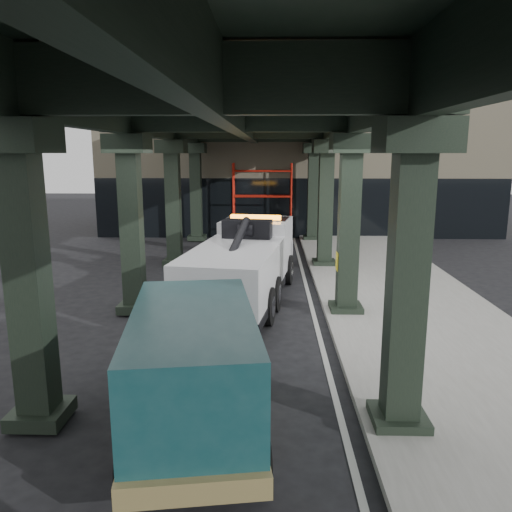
# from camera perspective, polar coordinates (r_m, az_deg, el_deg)

# --- Properties ---
(ground) EXTENTS (90.00, 90.00, 0.00)m
(ground) POSITION_cam_1_polar(r_m,az_deg,el_deg) (12.46, -0.56, -9.51)
(ground) COLOR black
(ground) RESTS_ON ground
(sidewalk) EXTENTS (5.00, 40.00, 0.15)m
(sidewalk) POSITION_cam_1_polar(r_m,az_deg,el_deg) (14.86, 17.49, -6.21)
(sidewalk) COLOR gray
(sidewalk) RESTS_ON ground
(lane_stripe) EXTENTS (0.12, 38.00, 0.01)m
(lane_stripe) POSITION_cam_1_polar(r_m,az_deg,el_deg) (14.38, 6.60, -6.62)
(lane_stripe) COLOR silver
(lane_stripe) RESTS_ON ground
(viaduct) EXTENTS (7.40, 32.00, 6.40)m
(viaduct) POSITION_cam_1_polar(r_m,az_deg,el_deg) (13.67, -1.99, 15.70)
(viaduct) COLOR black
(viaduct) RESTS_ON ground
(building) EXTENTS (22.00, 10.00, 8.00)m
(building) POSITION_cam_1_polar(r_m,az_deg,el_deg) (31.64, 4.61, 10.73)
(building) COLOR #C6B793
(building) RESTS_ON ground
(scaffolding) EXTENTS (3.08, 0.88, 4.00)m
(scaffolding) POSITION_cam_1_polar(r_m,az_deg,el_deg) (26.36, 0.73, 6.46)
(scaffolding) COLOR red
(scaffolding) RESTS_ON ground
(tow_truck) EXTENTS (3.31, 8.14, 2.60)m
(tow_truck) POSITION_cam_1_polar(r_m,az_deg,el_deg) (15.30, -1.23, -0.53)
(tow_truck) COLOR black
(tow_truck) RESTS_ON ground
(towed_van) EXTENTS (2.68, 5.35, 2.08)m
(towed_van) POSITION_cam_1_polar(r_m,az_deg,el_deg) (8.45, -7.12, -12.02)
(towed_van) COLOR #123C40
(towed_van) RESTS_ON ground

